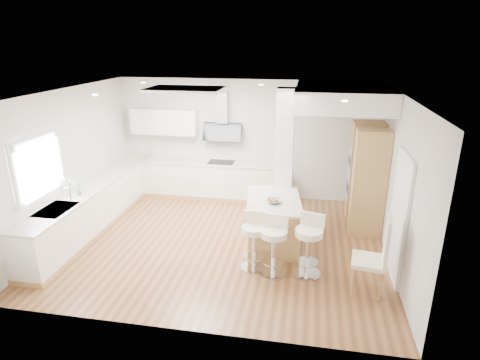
% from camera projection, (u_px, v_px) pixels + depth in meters
% --- Properties ---
extents(ground, '(6.00, 6.00, 0.00)m').
position_uv_depth(ground, '(223.00, 242.00, 7.65)').
color(ground, '#8F5C35').
rests_on(ground, ground).
extents(ceiling, '(6.00, 5.00, 0.02)m').
position_uv_depth(ceiling, '(223.00, 242.00, 7.65)').
color(ceiling, white).
rests_on(ceiling, ground).
extents(wall_back, '(6.00, 0.04, 2.80)m').
position_uv_depth(wall_back, '(244.00, 140.00, 9.50)').
color(wall_back, beige).
rests_on(wall_back, ground).
extents(wall_left, '(0.04, 5.00, 2.80)m').
position_uv_depth(wall_left, '(69.00, 163.00, 7.67)').
color(wall_left, beige).
rests_on(wall_left, ground).
extents(wall_right, '(0.04, 5.00, 2.80)m').
position_uv_depth(wall_right, '(397.00, 182.00, 6.69)').
color(wall_right, beige).
rests_on(wall_right, ground).
extents(skylight, '(4.10, 2.10, 0.06)m').
position_uv_depth(skylight, '(186.00, 89.00, 7.41)').
color(skylight, white).
rests_on(skylight, ground).
extents(window_left, '(0.06, 1.28, 1.07)m').
position_uv_depth(window_left, '(38.00, 162.00, 6.73)').
color(window_left, white).
rests_on(window_left, ground).
extents(doorway_right, '(0.05, 1.00, 2.10)m').
position_uv_depth(doorway_right, '(399.00, 219.00, 6.27)').
color(doorway_right, '#4D433C').
rests_on(doorway_right, ground).
extents(counter_left, '(0.63, 4.50, 1.35)m').
position_uv_depth(counter_left, '(95.00, 205.00, 8.15)').
color(counter_left, tan).
rests_on(counter_left, ground).
extents(counter_back, '(3.62, 0.63, 2.50)m').
position_uv_depth(counter_back, '(205.00, 169.00, 9.63)').
color(counter_back, tan).
rests_on(counter_back, ground).
extents(pillar, '(0.35, 0.35, 2.80)m').
position_uv_depth(pillar, '(284.00, 160.00, 7.89)').
color(pillar, white).
rests_on(pillar, ground).
extents(soffit, '(1.78, 2.20, 0.40)m').
position_uv_depth(soffit, '(342.00, 97.00, 7.74)').
color(soffit, white).
rests_on(soffit, ground).
extents(oven_column, '(0.63, 1.21, 2.10)m').
position_uv_depth(oven_column, '(366.00, 177.00, 8.00)').
color(oven_column, tan).
rests_on(oven_column, ground).
extents(peninsula, '(1.15, 1.57, 0.96)m').
position_uv_depth(peninsula, '(273.00, 222.00, 7.44)').
color(peninsula, tan).
rests_on(peninsula, ground).
extents(bar_stool_a, '(0.47, 0.47, 0.98)m').
position_uv_depth(bar_stool_a, '(254.00, 238.00, 6.61)').
color(bar_stool_a, silver).
rests_on(bar_stool_a, ground).
extents(bar_stool_b, '(0.50, 0.50, 1.00)m').
position_uv_depth(bar_stool_b, '(274.00, 243.00, 6.44)').
color(bar_stool_b, silver).
rests_on(bar_stool_b, ground).
extents(bar_stool_c, '(0.57, 0.57, 1.03)m').
position_uv_depth(bar_stool_c, '(309.00, 242.00, 6.41)').
color(bar_stool_c, silver).
rests_on(bar_stool_c, ground).
extents(dining_chair, '(0.55, 0.55, 1.27)m').
position_uv_depth(dining_chair, '(378.00, 253.00, 5.90)').
color(dining_chair, '#F3EAC6').
rests_on(dining_chair, ground).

